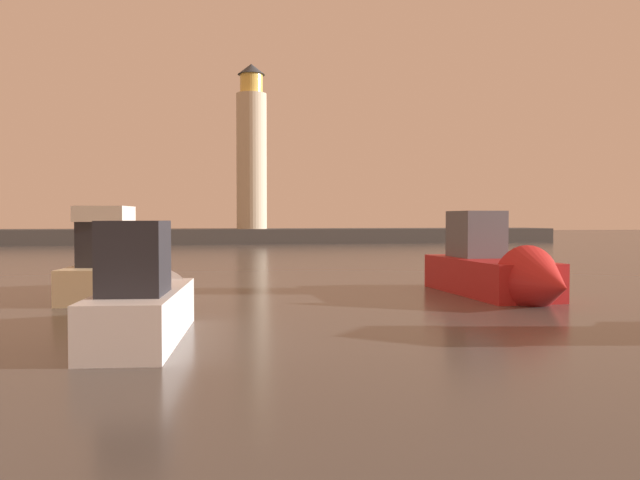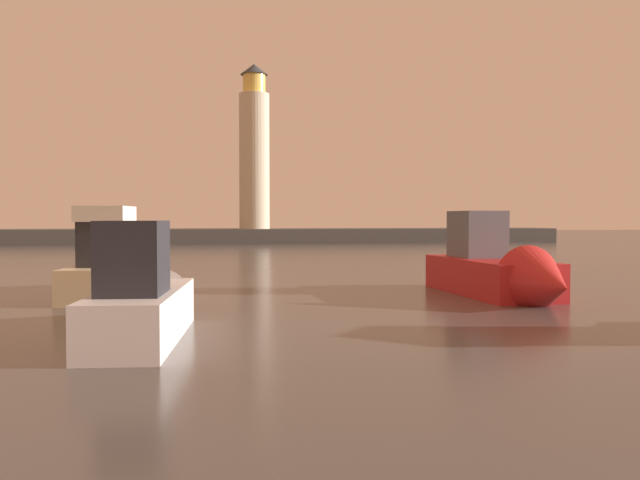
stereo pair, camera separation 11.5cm
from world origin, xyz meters
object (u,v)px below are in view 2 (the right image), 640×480
at_px(motorboat_0, 146,300).
at_px(motorboat_1, 504,272).
at_px(motorboat_2, 121,269).
at_px(lighthouse, 254,151).

xyz_separation_m(motorboat_0, motorboat_1, (12.03, 5.63, 0.05)).
xyz_separation_m(motorboat_1, motorboat_2, (-13.82, 3.67, 0.00)).
bearing_deg(motorboat_1, lighthouse, 95.68).
bearing_deg(motorboat_1, motorboat_0, -154.93).
height_order(motorboat_0, motorboat_1, motorboat_1).
bearing_deg(lighthouse, motorboat_0, -96.65).
distance_m(motorboat_0, motorboat_2, 9.47).
relative_size(motorboat_0, motorboat_1, 0.84).
bearing_deg(motorboat_0, motorboat_1, 25.07).
height_order(lighthouse, motorboat_2, lighthouse).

